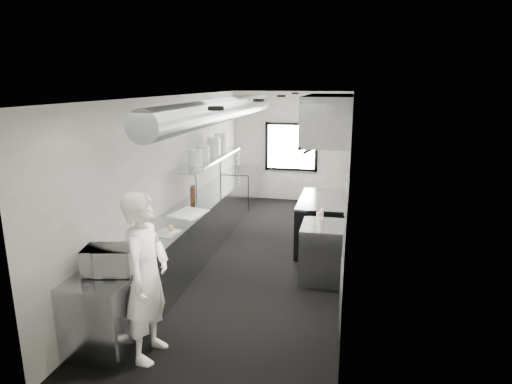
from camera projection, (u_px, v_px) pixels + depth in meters
The scene contains 35 objects.
floor at pixel (259, 256), 7.83m from camera, with size 3.00×8.00×0.01m, color black.
ceiling at pixel (259, 96), 7.14m from camera, with size 3.00×8.00×0.01m, color white.
wall_back at pixel (291, 147), 11.27m from camera, with size 3.00×0.02×2.80m, color silver.
wall_front at pixel (161, 280), 3.69m from camera, with size 3.00×0.02×2.80m, color silver.
wall_left at pixel (177, 176), 7.80m from camera, with size 0.02×8.00×2.80m, color silver.
wall_right at pixel (349, 184), 7.17m from camera, with size 0.02×8.00×2.80m, color silver.
wall_cladding at pixel (345, 227), 7.67m from camera, with size 0.03×5.50×1.10m, color gray.
hvac_duct at pixel (225, 109), 7.73m from camera, with size 0.40×0.40×6.40m, color gray.
service_window at pixel (291, 147), 11.24m from camera, with size 1.36×0.05×1.25m.
exhaust_hood at pixel (329, 119), 7.68m from camera, with size 0.81×2.20×0.88m.
prep_counter at pixel (187, 237), 7.48m from camera, with size 0.70×6.00×0.90m, color gray.
pass_shelf at pixel (211, 160), 8.65m from camera, with size 0.45×3.00×0.68m.
range at pixel (321, 223), 8.16m from camera, with size 0.88×1.60×0.94m.
bottle_station at pixel (322, 252), 6.81m from camera, with size 0.65×0.80×0.90m, color gray.
far_work_table at pixel (241, 188), 10.99m from camera, with size 0.70×1.20×0.90m, color gray.
notice_sheet_a at pixel (346, 189), 5.99m from camera, with size 0.02×0.28×0.38m, color beige.
notice_sheet_b at pixel (346, 199), 5.67m from camera, with size 0.02×0.28×0.38m, color beige.
line_cook at pixel (147, 277), 4.78m from camera, with size 0.70×0.46×1.91m, color white.
microwave at pixel (109, 260), 4.98m from camera, with size 0.51×0.39×0.31m, color white.
deli_tub_a at pixel (121, 252), 5.52m from camera, with size 0.13×0.13×0.09m, color #AAB4A6.
deli_tub_b at pixel (125, 245), 5.73m from camera, with size 0.14×0.14×0.10m, color #AAB4A6.
newspaper at pixel (166, 233), 6.32m from camera, with size 0.31×0.39×0.01m, color beige.
small_plate at pixel (171, 231), 6.39m from camera, with size 0.18×0.18×0.02m, color silver.
pastry at pixel (171, 228), 6.38m from camera, with size 0.09×0.09×0.09m, color tan.
cutting_board at pixel (189, 213), 7.25m from camera, with size 0.46×0.61×0.02m, color white.
knife_block at pixel (194, 194), 8.04m from camera, with size 0.11×0.24×0.26m, color brown.
plate_stack_a at pixel (195, 158), 7.80m from camera, with size 0.25×0.25×0.29m, color silver.
plate_stack_b at pixel (204, 153), 8.28m from camera, with size 0.22×0.22×0.29m, color silver.
plate_stack_c at pixel (214, 147), 8.80m from camera, with size 0.26×0.26×0.37m, color silver.
plate_stack_d at pixel (220, 143), 9.24m from camera, with size 0.26×0.26×0.40m, color silver.
squeeze_bottle_a at pixel (321, 225), 6.40m from camera, with size 0.06×0.06×0.18m, color white.
squeeze_bottle_b at pixel (321, 223), 6.51m from camera, with size 0.06×0.06×0.17m, color white.
squeeze_bottle_c at pixel (319, 218), 6.69m from camera, with size 0.07×0.07×0.20m, color white.
squeeze_bottle_d at pixel (320, 216), 6.86m from camera, with size 0.06×0.06×0.17m, color white.
squeeze_bottle_e at pixel (322, 214), 6.97m from camera, with size 0.06×0.06×0.18m, color white.
Camera 1 is at (1.51, -7.15, 3.02)m, focal length 30.81 mm.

